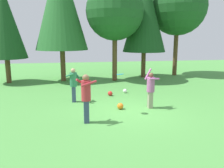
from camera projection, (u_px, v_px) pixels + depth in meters
ground_plane at (130, 111)px, 9.80m from camera, size 40.00×40.00×0.00m
person_thrower at (151, 87)px, 10.11m from camera, size 0.60×0.61×1.73m
person_catcher at (86, 94)px, 8.32m from camera, size 0.75×0.70×1.78m
person_bystander at (73, 82)px, 11.07m from camera, size 0.71×0.72×1.63m
frisbee at (120, 74)px, 9.18m from camera, size 0.36×0.36×0.07m
ball_white at (125, 91)px, 13.03m from camera, size 0.23×0.23×0.23m
ball_orange at (120, 106)px, 10.09m from camera, size 0.27×0.27×0.27m
ball_red at (110, 93)px, 12.39m from camera, size 0.25×0.25×0.25m
tree_far_right at (178, 7)px, 18.24m from camera, size 4.48×4.48×7.66m
tree_center at (115, 12)px, 15.97m from camera, size 3.97×3.97×6.78m
tree_far_left at (4, 21)px, 15.21m from camera, size 2.73×2.73×6.51m
tree_left at (60, 2)px, 15.67m from camera, size 3.59×3.59×8.58m
tree_right at (145, 13)px, 17.31m from camera, size 3.22×3.22×7.70m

